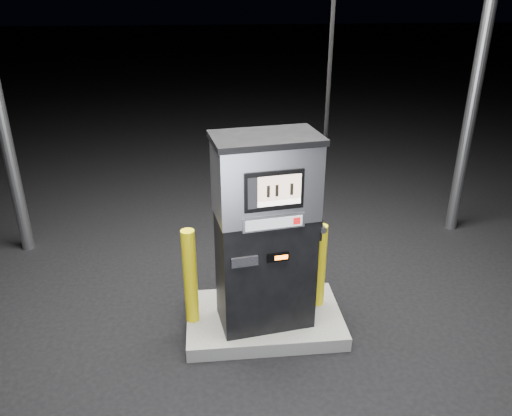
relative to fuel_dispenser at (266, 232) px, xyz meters
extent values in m
plane|color=black|center=(0.00, 0.08, -1.15)|extent=(80.00, 80.00, 0.00)
cube|color=#62625D|center=(0.00, 0.08, -1.07)|extent=(1.60, 1.00, 0.15)
cylinder|color=gray|center=(3.00, 2.08, 1.10)|extent=(0.16, 0.16, 4.50)
cube|color=black|center=(0.00, 0.00, -0.41)|extent=(0.96, 0.65, 1.18)
cube|color=#ACACB3|center=(0.00, 0.00, 0.54)|extent=(0.99, 0.67, 0.71)
cube|color=black|center=(0.00, 0.00, 0.92)|extent=(1.03, 0.71, 0.06)
cube|color=black|center=(0.04, -0.27, 0.53)|extent=(0.53, 0.11, 0.36)
cube|color=beige|center=(0.08, -0.28, 0.56)|extent=(0.38, 0.06, 0.23)
cube|color=white|center=(0.08, -0.28, 0.42)|extent=(0.38, 0.06, 0.05)
cube|color=#ACACB3|center=(0.04, -0.27, 0.23)|extent=(0.56, 0.11, 0.13)
cube|color=#A1A4A9|center=(0.04, -0.28, 0.23)|extent=(0.51, 0.08, 0.10)
cube|color=#BA0C0E|center=(0.24, -0.26, 0.23)|extent=(0.07, 0.01, 0.07)
cube|color=black|center=(0.08, -0.26, -0.13)|extent=(0.21, 0.05, 0.09)
cube|color=#F15E0C|center=(0.11, -0.27, -0.13)|extent=(0.12, 0.02, 0.04)
cube|color=black|center=(-0.23, -0.31, -0.13)|extent=(0.25, 0.06, 0.09)
cube|color=black|center=(0.49, 0.08, -0.01)|extent=(0.12, 0.18, 0.24)
cylinder|color=gray|center=(0.54, 0.08, -0.01)|extent=(0.10, 0.22, 0.07)
cylinder|color=black|center=(0.53, 0.03, 1.57)|extent=(0.04, 0.04, 2.93)
cylinder|color=yellow|center=(-0.74, 0.07, -0.49)|extent=(0.17, 0.17, 1.02)
cylinder|color=yellow|center=(0.60, 0.21, -0.53)|extent=(0.13, 0.13, 0.93)
camera|label=1|loc=(-0.52, -4.16, 2.16)|focal=35.00mm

